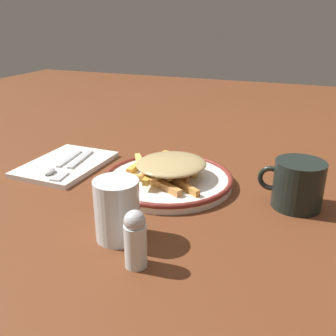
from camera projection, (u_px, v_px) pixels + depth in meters
ground_plane at (168, 184)px, 0.76m from camera, size 2.60×2.60×0.00m
plate at (168, 179)px, 0.76m from camera, size 0.26×0.26×0.02m
fries_heap at (169, 166)px, 0.75m from camera, size 0.19×0.19×0.04m
napkin at (66, 164)px, 0.85m from camera, size 0.16×0.21×0.01m
fork at (74, 165)px, 0.83m from camera, size 0.04×0.18×0.01m
spoon at (58, 166)px, 0.82m from camera, size 0.03×0.15×0.01m
water_glass at (117, 210)px, 0.57m from camera, size 0.07×0.07×0.09m
coffee_mug at (297, 184)px, 0.66m from camera, size 0.11×0.09×0.08m
salt_shaker at (135, 238)px, 0.50m from camera, size 0.03×0.03×0.08m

